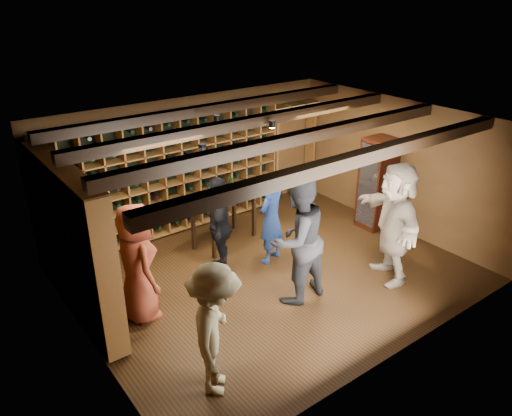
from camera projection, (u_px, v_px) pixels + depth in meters
ground at (271, 273)px, 8.24m from camera, size 6.00×6.00×0.00m
room_shell at (271, 130)px, 7.28m from camera, size 6.00×6.00×6.00m
wine_rack_back at (171, 175)px, 9.18m from camera, size 4.65×0.30×2.20m
wine_rack_left at (73, 241)px, 6.83m from camera, size 0.30×2.65×2.20m
crate_shelf at (293, 127)px, 10.60m from camera, size 1.20×0.32×2.07m
display_cabinet at (377, 185)px, 9.51m from camera, size 0.55×0.50×1.75m
man_blue_shirt at (271, 218)px, 8.32m from camera, size 0.68×0.56×1.60m
man_grey_suit at (297, 239)px, 7.21m from camera, size 1.01×0.81×1.99m
guest_red_floral at (137, 263)px, 6.84m from camera, size 0.57×0.86×1.74m
guest_woman_black at (220, 226)px, 7.98m from camera, size 0.91×1.03×1.66m
guest_khaki at (215, 330)px, 5.59m from camera, size 1.15×1.23×1.66m
guest_beige at (394, 222)px, 7.75m from camera, size 1.33×1.89×1.96m
tasting_table at (224, 203)px, 8.90m from camera, size 1.30×0.87×1.18m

